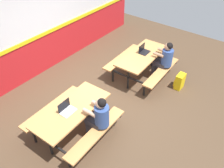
# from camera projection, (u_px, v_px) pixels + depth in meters

# --- Properties ---
(ground_plane) EXTENTS (10.00, 10.00, 0.02)m
(ground_plane) POSITION_uv_depth(u_px,v_px,m) (110.00, 100.00, 6.16)
(ground_plane) COLOR #4C3826
(accent_backdrop) EXTENTS (8.00, 0.14, 2.60)m
(accent_backdrop) POSITION_uv_depth(u_px,v_px,m) (41.00, 30.00, 6.53)
(accent_backdrop) COLOR red
(accent_backdrop) RESTS_ON ground
(picnic_table_left) EXTENTS (1.77, 1.60, 0.74)m
(picnic_table_left) POSITION_uv_depth(u_px,v_px,m) (72.00, 115.00, 4.94)
(picnic_table_left) COLOR tan
(picnic_table_left) RESTS_ON ground
(picnic_table_right) EXTENTS (1.77, 1.60, 0.74)m
(picnic_table_right) POSITION_uv_depth(u_px,v_px,m) (142.00, 60.00, 6.60)
(picnic_table_right) COLOR tan
(picnic_table_right) RESTS_ON ground
(student_nearer) EXTENTS (0.37, 0.53, 1.21)m
(student_nearer) POSITION_uv_depth(u_px,v_px,m) (99.00, 116.00, 4.73)
(student_nearer) COLOR #2D2D38
(student_nearer) RESTS_ON ground
(student_further) EXTENTS (0.37, 0.53, 1.21)m
(student_further) POSITION_uv_depth(u_px,v_px,m) (164.00, 58.00, 6.41)
(student_further) COLOR #2D2D38
(student_further) RESTS_ON ground
(laptop_silver) EXTENTS (0.33, 0.23, 0.22)m
(laptop_silver) POSITION_uv_depth(u_px,v_px,m) (67.00, 109.00, 4.77)
(laptop_silver) COLOR silver
(laptop_silver) RESTS_ON picnic_table_left
(laptop_dark) EXTENTS (0.33, 0.23, 0.22)m
(laptop_dark) POSITION_uv_depth(u_px,v_px,m) (144.00, 51.00, 6.57)
(laptop_dark) COLOR black
(laptop_dark) RESTS_ON picnic_table_right
(backpack_dark) EXTENTS (0.30, 0.22, 0.44)m
(backpack_dark) POSITION_uv_depth(u_px,v_px,m) (180.00, 81.00, 6.41)
(backpack_dark) COLOR yellow
(backpack_dark) RESTS_ON ground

